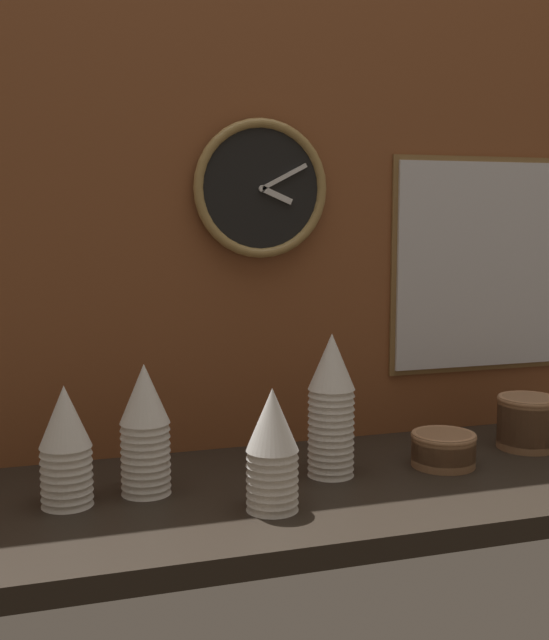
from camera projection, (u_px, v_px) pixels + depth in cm
name	position (u px, v px, depth cm)	size (l,w,h in cm)	color
ground_plane	(301.00, 492.00, 147.55)	(160.00, 56.00, 4.00)	black
wall_tiled_back	(260.00, 196.00, 165.48)	(160.00, 3.00, 105.00)	brown
cup_stack_center_right	(331.00, 405.00, 149.35)	(8.81, 8.81, 27.02)	white
cup_stack_center_left	(145.00, 429.00, 139.73)	(8.81, 8.81, 23.20)	white
cup_stack_center	(272.00, 449.00, 132.00)	(8.81, 8.81, 20.66)	white
cup_stack_left	(66.00, 446.00, 134.05)	(8.81, 8.81, 20.66)	white
bowl_stack_right	(443.00, 448.00, 156.16)	(12.73, 12.73, 6.63)	#996B47
bowl_stack_far_right	(528.00, 421.00, 167.92)	(12.73, 12.73, 11.06)	#996B47
wall_clock	(261.00, 189.00, 162.21)	(28.05, 2.70, 28.05)	black
menu_board	(484.00, 265.00, 181.01)	(46.04, 1.32, 48.31)	olive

